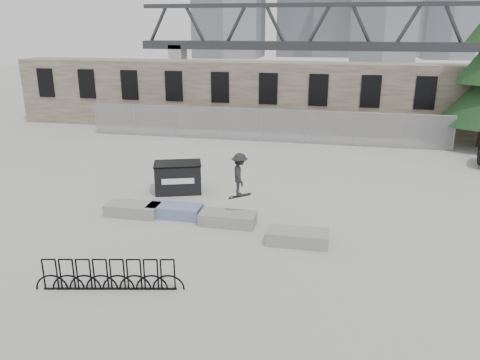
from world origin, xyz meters
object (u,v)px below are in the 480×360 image
planter_center_right (228,218)px  planter_offset (298,237)px  bike_rack (109,275)px  planter_far_left (133,209)px  skateboarder (240,175)px  dumpster (178,177)px  planter_center_left (175,210)px

planter_center_right → planter_offset: 2.79m
planter_center_right → bike_rack: bike_rack is taller
planter_far_left → skateboarder: 4.39m
planter_center_right → dumpster: (-2.86, 2.93, 0.41)m
planter_center_left → bike_rack: 5.20m
planter_far_left → bike_rack: bearing=-72.4°
planter_center_left → planter_center_right: size_ratio=1.00×
planter_center_left → planter_offset: bearing=-15.9°
planter_far_left → planter_offset: size_ratio=1.00×
planter_far_left → planter_center_left: bearing=6.5°
dumpster → bike_rack: bearing=-103.2°
planter_offset → bike_rack: (-4.70, -3.85, 0.20)m
planter_center_right → skateboarder: bearing=27.5°
planter_center_right → skateboarder: size_ratio=1.20×
dumpster → bike_rack: 7.85m
planter_center_right → bike_rack: bearing=-113.3°
planter_offset → skateboarder: (-2.20, 1.24, 1.59)m
dumpster → planter_far_left: bearing=-125.2°
bike_rack → skateboarder: skateboarder is taller
bike_rack → planter_center_right: bearing=66.7°
dumpster → planter_center_left: bearing=-92.6°
planter_offset → bike_rack: bike_rack is taller
planter_center_right → bike_rack: (-2.11, -4.89, 0.20)m
bike_rack → planter_offset: bearing=39.4°
skateboarder → planter_far_left: bearing=73.5°
planter_center_right → planter_far_left: bearing=178.1°
planter_center_left → bike_rack: bearing=-90.0°
planter_center_right → dumpster: 4.11m
planter_offset → skateboarder: size_ratio=1.20×
dumpster → bike_rack: (0.75, -7.81, -0.21)m
planter_center_right → skateboarder: 1.65m
planter_offset → planter_center_left: bearing=164.1°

